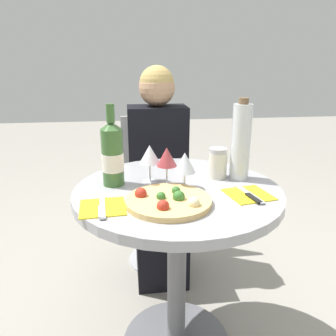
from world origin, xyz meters
TOP-DOWN VIEW (x-y plane):
  - dining_table at (0.00, 0.00)m, footprint 0.80×0.80m
  - chair_behind_diner at (-0.01, 0.74)m, footprint 0.42×0.42m
  - seated_diner at (-0.01, 0.60)m, footprint 0.34×0.44m
  - pizza_large at (-0.05, -0.15)m, footprint 0.30×0.30m
  - wine_bottle at (-0.25, 0.07)m, footprint 0.09×0.09m
  - tall_carafe at (0.27, 0.07)m, footprint 0.08×0.08m
  - sugar_shaker at (0.18, 0.10)m, footprint 0.08×0.08m
  - wine_glass_center at (-0.04, 0.03)m, footprint 0.08×0.08m
  - wine_glass_front_right at (0.03, -0.01)m, footprint 0.08×0.08m
  - wine_glass_back_left at (-0.10, 0.08)m, footprint 0.08×0.08m
  - place_setting_left at (-0.28, -0.16)m, footprint 0.16×0.19m
  - place_setting_right at (0.25, -0.11)m, footprint 0.18×0.19m

SIDE VIEW (x-z plane):
  - chair_behind_diner at x=-0.01m, z-range -0.01..0.90m
  - seated_diner at x=-0.01m, z-range -0.05..1.17m
  - dining_table at x=0.00m, z-range 0.19..0.96m
  - place_setting_left at x=-0.28m, z-range 0.76..0.78m
  - place_setting_right at x=0.25m, z-range 0.76..0.78m
  - pizza_large at x=-0.05m, z-range 0.76..0.81m
  - sugar_shaker at x=0.18m, z-range 0.77..0.89m
  - wine_glass_front_right at x=0.03m, z-range 0.80..0.94m
  - wine_glass_center at x=-0.04m, z-range 0.80..0.96m
  - wine_glass_back_left at x=-0.10m, z-range 0.80..0.96m
  - wine_bottle at x=-0.25m, z-range 0.73..1.05m
  - tall_carafe at x=0.27m, z-range 0.76..1.09m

